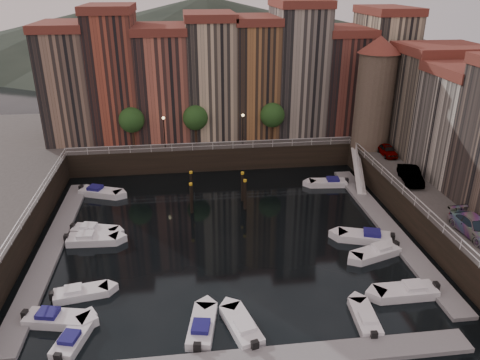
{
  "coord_description": "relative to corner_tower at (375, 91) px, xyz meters",
  "views": [
    {
      "loc": [
        -3.59,
        -39.9,
        23.15
      ],
      "look_at": [
        1.96,
        4.0,
        3.85
      ],
      "focal_mm": 35.0,
      "sensor_mm": 36.0,
      "label": 1
    }
  ],
  "objects": [
    {
      "name": "dock_right",
      "position": [
        -3.8,
        -15.5,
        -10.02
      ],
      "size": [
        2.0,
        28.0,
        0.35
      ],
      "primitive_type": "cube",
      "color": "gray",
      "rests_on": "ground"
    },
    {
      "name": "car_a",
      "position": [
        0.94,
        -3.52,
        -6.54
      ],
      "size": [
        1.67,
        3.88,
        1.3
      ],
      "primitive_type": "imported",
      "rotation": [
        0.0,
        0.0,
        -0.04
      ],
      "color": "gray",
      "rests_on": "quay_right"
    },
    {
      "name": "promenade_trees",
      "position": [
        -21.33,
        3.7,
        -3.61
      ],
      "size": [
        21.2,
        3.2,
        5.2
      ],
      "color": "black",
      "rests_on": "quay_far"
    },
    {
      "name": "car_c",
      "position": [
        0.32,
        -22.75,
        -6.42
      ],
      "size": [
        2.55,
        5.49,
        1.55
      ],
      "primitive_type": "imported",
      "rotation": [
        0.0,
        0.0,
        0.07
      ],
      "color": "gray",
      "rests_on": "quay_right"
    },
    {
      "name": "ground",
      "position": [
        -20.0,
        -14.5,
        -10.19
      ],
      "size": [
        200.0,
        200.0,
        0.0
      ],
      "primitive_type": "plane",
      "color": "black",
      "rests_on": "ground"
    },
    {
      "name": "boat_left_3",
      "position": [
        -32.78,
        -13.02,
        -9.83
      ],
      "size": [
        4.76,
        2.8,
        1.07
      ],
      "rotation": [
        0.0,
        0.0,
        -0.27
      ],
      "color": "white",
      "rests_on": "ground"
    },
    {
      "name": "boat_near_1",
      "position": [
        -22.98,
        -28.09,
        -9.83
      ],
      "size": [
        2.53,
        4.86,
        1.09
      ],
      "rotation": [
        0.0,
        0.0,
        1.38
      ],
      "color": "white",
      "rests_on": "ground"
    },
    {
      "name": "quay_far",
      "position": [
        -20.0,
        11.5,
        -8.69
      ],
      "size": [
        80.0,
        20.0,
        3.0
      ],
      "primitive_type": "cube",
      "color": "black",
      "rests_on": "ground"
    },
    {
      "name": "boat_left_2",
      "position": [
        -32.73,
        -14.73,
        -9.81
      ],
      "size": [
        4.99,
        2.04,
        1.13
      ],
      "rotation": [
        0.0,
        0.0,
        -0.05
      ],
      "color": "white",
      "rests_on": "ground"
    },
    {
      "name": "dock_left",
      "position": [
        -36.2,
        -15.5,
        -10.02
      ],
      "size": [
        2.0,
        28.0,
        0.35
      ],
      "primitive_type": "cube",
      "color": "gray",
      "rests_on": "ground"
    },
    {
      "name": "railings",
      "position": [
        -20.0,
        -9.62,
        -6.41
      ],
      "size": [
        36.08,
        34.04,
        0.52
      ],
      "color": "white",
      "rests_on": "ground"
    },
    {
      "name": "boat_near_2",
      "position": [
        -20.16,
        -28.42,
        -9.83
      ],
      "size": [
        2.84,
        4.88,
        1.09
      ],
      "rotation": [
        0.0,
        0.0,
        1.84
      ],
      "color": "white",
      "rests_on": "ground"
    },
    {
      "name": "mooring_pilings",
      "position": [
        -20.23,
        -8.38,
        -8.54
      ],
      "size": [
        6.1,
        3.54,
        3.78
      ],
      "color": "black",
      "rests_on": "ground"
    },
    {
      "name": "boat_near_3",
      "position": [
        -11.14,
        -28.63,
        -9.87
      ],
      "size": [
        1.83,
        4.29,
        0.97
      ],
      "rotation": [
        0.0,
        0.0,
        1.5
      ],
      "color": "white",
      "rests_on": "ground"
    },
    {
      "name": "car_b",
      "position": [
        0.05,
        -11.5,
        -6.41
      ],
      "size": [
        2.43,
        4.97,
        1.57
      ],
      "primitive_type": "imported",
      "rotation": [
        0.0,
        0.0,
        -0.17
      ],
      "color": "gray",
      "rests_on": "quay_right"
    },
    {
      "name": "boat_near_0",
      "position": [
        -31.83,
        -28.02,
        -9.85
      ],
      "size": [
        2.67,
        4.55,
        1.02
      ],
      "rotation": [
        0.0,
        0.0,
        1.3
      ],
      "color": "white",
      "rests_on": "ground"
    },
    {
      "name": "street_lamps",
      "position": [
        -21.0,
        2.7,
        -4.3
      ],
      "size": [
        10.36,
        0.36,
        4.18
      ],
      "color": "black",
      "rests_on": "quay_far"
    },
    {
      "name": "boat_right_4",
      "position": [
        -6.53,
        -4.71,
        -9.83
      ],
      "size": [
        4.75,
        2.09,
        1.07
      ],
      "rotation": [
        0.0,
        0.0,
        3.05
      ],
      "color": "white",
      "rests_on": "ground"
    },
    {
      "name": "boat_right_1",
      "position": [
        -6.89,
        -20.31,
        -9.82
      ],
      "size": [
        4.9,
        3.08,
        1.1
      ],
      "rotation": [
        0.0,
        0.0,
        3.46
      ],
      "color": "white",
      "rests_on": "ground"
    },
    {
      "name": "right_terrace",
      "position": [
        6.5,
        -10.7,
        -0.64
      ],
      "size": [
        9.3,
        24.3,
        14.0
      ],
      "color": "#6F6454",
      "rests_on": "quay_right"
    },
    {
      "name": "boat_right_0",
      "position": [
        -6.75,
        -26.09,
        -9.8
      ],
      "size": [
        5.13,
        1.9,
        1.18
      ],
      "rotation": [
        0.0,
        0.0,
        3.15
      ],
      "color": "white",
      "rests_on": "ground"
    },
    {
      "name": "gangway",
      "position": [
        -2.9,
        -4.5,
        -8.28
      ],
      "size": [
        2.78,
        8.32,
        3.73
      ],
      "color": "white",
      "rests_on": "ground"
    },
    {
      "name": "far_terrace",
      "position": [
        -16.69,
        9.0,
        0.76
      ],
      "size": [
        48.7,
        10.3,
        17.5
      ],
      "color": "#8E6F5A",
      "rests_on": "quay_far"
    },
    {
      "name": "boat_left_1",
      "position": [
        -32.32,
        -22.96,
        -9.85
      ],
      "size": [
        4.5,
        2.27,
        1.01
      ],
      "rotation": [
        0.0,
        0.0,
        0.17
      ],
      "color": "white",
      "rests_on": "ground"
    },
    {
      "name": "corner_tower",
      "position": [
        0.0,
        0.0,
        0.0
      ],
      "size": [
        5.2,
        5.2,
        13.8
      ],
      "color": "#6B5B4C",
      "rests_on": "quay_right"
    },
    {
      "name": "mountains",
      "position": [
        -18.28,
        95.5,
        -2.28
      ],
      "size": [
        145.0,
        100.0,
        18.0
      ],
      "color": "#2D382D",
      "rests_on": "ground"
    },
    {
      "name": "boat_left_4",
      "position": [
        -33.5,
        -4.06,
        -9.8
      ],
      "size": [
        5.12,
        3.41,
        1.16
      ],
      "rotation": [
        0.0,
        0.0,
        -0.37
      ],
      "color": "white",
      "rests_on": "ground"
    },
    {
      "name": "boat_left_0",
      "position": [
        -33.5,
        -25.9,
        -9.82
      ],
      "size": [
        4.95,
        2.66,
        1.11
      ],
      "rotation": [
        0.0,
        0.0,
        -0.21
      ],
      "color": "white",
      "rests_on": "ground"
    },
    {
      "name": "boat_right_2",
      "position": [
        -6.86,
        -17.6,
        -9.79
      ],
      "size": [
        5.3,
        3.32,
        1.19
      ],
      "rotation": [
        0.0,
        0.0,
        2.82
      ],
      "color": "white",
      "rests_on": "ground"
    }
  ]
}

